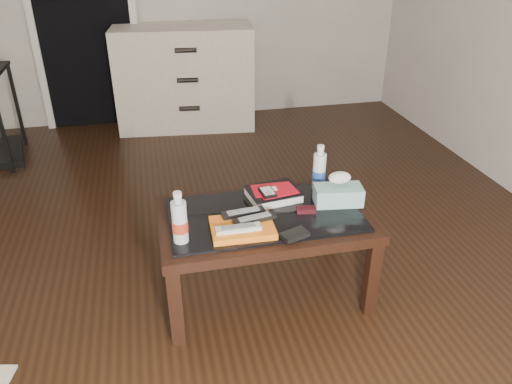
% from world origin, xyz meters
% --- Properties ---
extents(ground, '(5.00, 5.00, 0.00)m').
position_xyz_m(ground, '(0.00, 0.00, 0.00)').
color(ground, black).
rests_on(ground, ground).
extents(doorway, '(0.90, 0.08, 2.07)m').
position_xyz_m(doorway, '(-0.40, 2.47, 1.02)').
color(doorway, black).
rests_on(doorway, ground).
extents(coffee_table, '(1.00, 0.60, 0.46)m').
position_xyz_m(coffee_table, '(0.55, -0.26, 0.40)').
color(coffee_table, black).
rests_on(coffee_table, ground).
extents(dresser, '(1.25, 0.62, 0.90)m').
position_xyz_m(dresser, '(0.42, 2.23, 0.45)').
color(dresser, beige).
rests_on(dresser, ground).
extents(magazines, '(0.29, 0.22, 0.03)m').
position_xyz_m(magazines, '(0.42, -0.38, 0.48)').
color(magazines, orange).
rests_on(magazines, coffee_table).
extents(remote_silver, '(0.20, 0.05, 0.02)m').
position_xyz_m(remote_silver, '(0.39, -0.42, 0.50)').
color(remote_silver, silver).
rests_on(remote_silver, magazines).
extents(remote_black_front, '(0.21, 0.08, 0.02)m').
position_xyz_m(remote_black_front, '(0.48, -0.36, 0.50)').
color(remote_black_front, black).
rests_on(remote_black_front, magazines).
extents(remote_black_back, '(0.20, 0.07, 0.02)m').
position_xyz_m(remote_black_back, '(0.44, -0.29, 0.50)').
color(remote_black_back, black).
rests_on(remote_black_back, magazines).
extents(textbook, '(0.28, 0.23, 0.05)m').
position_xyz_m(textbook, '(0.63, -0.12, 0.48)').
color(textbook, black).
rests_on(textbook, coffee_table).
extents(dvd_mailers, '(0.19, 0.14, 0.01)m').
position_xyz_m(dvd_mailers, '(0.62, -0.12, 0.51)').
color(dvd_mailers, '#B70C19').
rests_on(dvd_mailers, textbook).
extents(ipod, '(0.07, 0.11, 0.02)m').
position_xyz_m(ipod, '(0.59, -0.16, 0.52)').
color(ipod, black).
rests_on(ipod, dvd_mailers).
extents(flip_phone, '(0.10, 0.06, 0.02)m').
position_xyz_m(flip_phone, '(0.75, -0.28, 0.47)').
color(flip_phone, black).
rests_on(flip_phone, coffee_table).
extents(wallet, '(0.14, 0.11, 0.02)m').
position_xyz_m(wallet, '(0.63, -0.48, 0.47)').
color(wallet, black).
rests_on(wallet, coffee_table).
extents(water_bottle_left, '(0.08, 0.08, 0.24)m').
position_xyz_m(water_bottle_left, '(0.14, -0.40, 0.58)').
color(water_bottle_left, silver).
rests_on(water_bottle_left, coffee_table).
extents(water_bottle_right, '(0.08, 0.08, 0.24)m').
position_xyz_m(water_bottle_right, '(0.88, -0.06, 0.58)').
color(water_bottle_right, silver).
rests_on(water_bottle_right, coffee_table).
extents(tissue_box, '(0.24, 0.15, 0.09)m').
position_xyz_m(tissue_box, '(0.92, -0.24, 0.51)').
color(tissue_box, teal).
rests_on(tissue_box, coffee_table).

